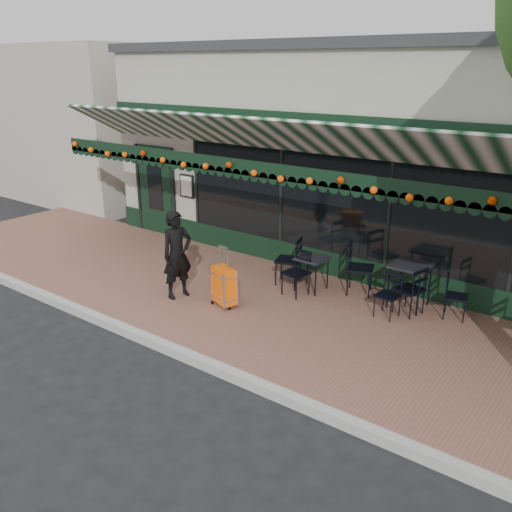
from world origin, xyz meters
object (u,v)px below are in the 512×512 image
Objects in this scene: chair_a_left at (410,290)px; chair_b_front at (296,273)px; woman at (177,255)px; chair_b_right at (360,269)px; chair_a_front at (388,296)px; chair_b_left at (288,260)px; cafe_table_a at (411,269)px; cafe_table_b at (312,261)px; chair_a_right at (456,297)px; suitcase at (224,286)px.

chair_b_front is at bearing -61.02° from chair_a_left.
chair_b_right is at bearing -36.37° from woman.
chair_b_left is at bearing 178.86° from chair_a_front.
cafe_table_a is 0.40m from chair_a_left.
chair_a_left is at bearing 3.51° from cafe_table_b.
chair_a_right is 0.81× the size of chair_b_left.
chair_a_left is 0.92× the size of chair_b_left.
chair_a_left is 2.05m from chair_b_front.
cafe_table_a is 0.88m from chair_a_right.
suitcase is 3.97m from chair_a_right.
chair_b_right reaches higher than cafe_table_a.
chair_b_right is at bearing 87.65° from chair_b_left.
suitcase reaches higher than chair_a_front.
chair_a_front is at bearing -51.98° from woman.
woman reaches higher than chair_b_front.
chair_a_right is 1.78m from chair_b_right.
chair_a_right is (2.59, 0.41, -0.21)m from cafe_table_b.
chair_a_left is at bearing 73.97° from chair_b_left.
chair_a_right is at bearing 127.36° from chair_a_left.
chair_a_front is 2.20m from chair_b_left.
chair_b_front is (-1.75, -0.16, 0.05)m from chair_a_front.
chair_b_left is 1.10× the size of chair_b_front.
chair_a_front is (-0.95, -0.64, -0.00)m from chair_a_right.
chair_b_front reaches higher than chair_a_right.
suitcase is at bearing 118.83° from chair_b_right.
chair_a_left is 2.42m from chair_b_left.
woman is 2.21m from chair_b_front.
cafe_table_a is 1.05× the size of chair_a_right.
woman is at bearing 108.83° from chair_b_right.
chair_b_right is at bearing 70.00° from suitcase.
chair_a_right is 1.01× the size of chair_a_front.
woman reaches higher than chair_a_left.
cafe_table_b is at bearing -168.15° from cafe_table_a.
chair_a_left reaches higher than cafe_table_a.
chair_a_right reaches higher than chair_a_front.
cafe_table_a is at bearing -45.12° from woman.
suitcase reaches higher than chair_a_left.
chair_b_left is 0.59m from chair_b_front.
cafe_table_b is 0.67× the size of chair_b_right.
cafe_table_b is 0.43m from chair_b_front.
cafe_table_b is (0.87, 1.54, 0.22)m from suitcase.
chair_b_front is (1.71, 1.34, -0.39)m from woman.
cafe_table_a is at bearing 56.75° from suitcase.
cafe_table_a is 0.93× the size of chair_b_front.
chair_b_front is (-0.92, -0.79, -0.06)m from chair_b_right.
chair_a_left is 1.14× the size of chair_a_front.
chair_a_left is (3.70, 1.85, -0.38)m from woman.
cafe_table_b is 0.91m from chair_b_right.
cafe_table_a is (3.59, 2.10, -0.10)m from woman.
chair_b_right is at bearing 26.45° from cafe_table_b.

